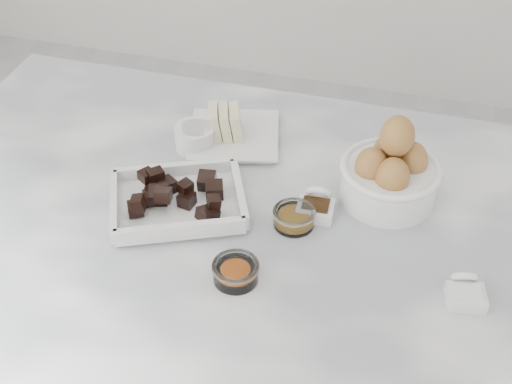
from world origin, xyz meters
TOP-DOWN VIEW (x-y plane):
  - marble_slab at (0.00, 0.00)m, footprint 1.20×0.80m
  - chocolate_dish at (-0.11, -0.00)m, footprint 0.27×0.24m
  - butter_plate at (-0.08, 0.21)m, footprint 0.20×0.20m
  - sugar_ramekin at (-0.13, 0.17)m, footprint 0.07×0.07m
  - egg_bowl at (0.22, 0.12)m, footprint 0.17×0.17m
  - honey_bowl at (0.09, 0.01)m, footprint 0.07×0.07m
  - zest_bowl at (0.03, -0.13)m, footprint 0.07×0.07m
  - vanilla_spoon at (0.12, 0.05)m, footprint 0.06×0.07m
  - salt_spoon at (0.36, -0.07)m, footprint 0.06×0.07m

SIDE VIEW (x-z plane):
  - marble_slab at x=0.00m, z-range 0.90..0.94m
  - salt_spoon at x=0.36m, z-range 0.93..0.97m
  - vanilla_spoon at x=0.12m, z-range 0.93..0.98m
  - honey_bowl at x=0.09m, z-range 0.94..0.97m
  - zest_bowl at x=0.03m, z-range 0.94..0.97m
  - butter_plate at x=-0.08m, z-range 0.93..0.99m
  - chocolate_dish at x=-0.11m, z-range 0.93..0.99m
  - sugar_ramekin at x=-0.13m, z-range 0.94..0.99m
  - egg_bowl at x=0.22m, z-range 0.91..1.07m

